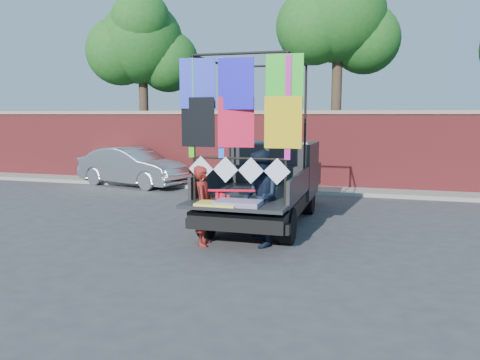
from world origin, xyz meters
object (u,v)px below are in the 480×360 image
(pickup_truck, at_px, (271,180))
(man, at_px, (260,198))
(woman, at_px, (204,205))
(sedan, at_px, (133,166))

(pickup_truck, height_order, man, pickup_truck)
(pickup_truck, xyz_separation_m, man, (0.34, -2.52, 0.02))
(woman, xyz_separation_m, man, (1.04, 0.25, 0.15))
(sedan, relative_size, woman, 2.66)
(pickup_truck, xyz_separation_m, sedan, (-5.77, 3.62, -0.22))
(sedan, xyz_separation_m, woman, (5.07, -6.39, 0.09))
(sedan, bearing_deg, man, -120.89)
(pickup_truck, height_order, sedan, pickup_truck)
(man, bearing_deg, pickup_truck, 166.51)
(woman, relative_size, man, 0.84)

